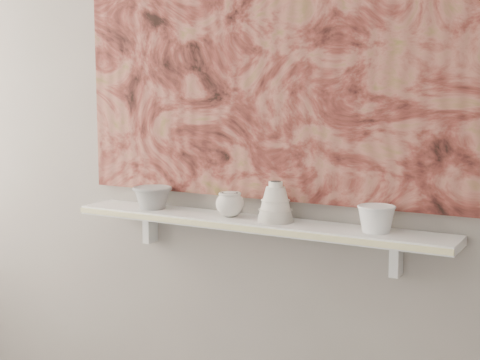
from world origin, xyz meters
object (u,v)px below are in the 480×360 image
Objects in this scene: bell_vessel at (275,201)px; bowl_white at (376,219)px; shelf at (252,223)px; cup_cream at (230,204)px; painting at (264,41)px; bowl_grey at (152,197)px.

bowl_white is (0.35, 0.00, -0.03)m from bell_vessel.
bell_vessel is at bearing 0.00° from shelf.
painting is at bearing 42.21° from cup_cream.
painting is 0.58m from cup_cream.
painting is at bearing 169.67° from bowl_white.
bowl_white is at bearing -10.33° from painting.
bowl_white is at bearing 0.00° from shelf.
shelf is 0.63m from painting.
shelf is 0.43m from bowl_grey.
painting reaches higher than bowl_white.
bowl_grey is (-0.43, -0.08, -0.57)m from painting.
painting reaches higher than bell_vessel.
bowl_grey is 0.34m from cup_cream.
shelf is at bearing 180.00° from bowl_white.
bell_vessel reaches higher than cup_cream.
painting is 0.71m from bowl_grey.
painting is 12.61× the size of bowl_white.
shelf is 0.93× the size of painting.
bowl_white is at bearing 0.00° from bowl_grey.
painting is at bearing 138.13° from bell_vessel.
shelf is 0.45m from bowl_white.
cup_cream reaches higher than bowl_white.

